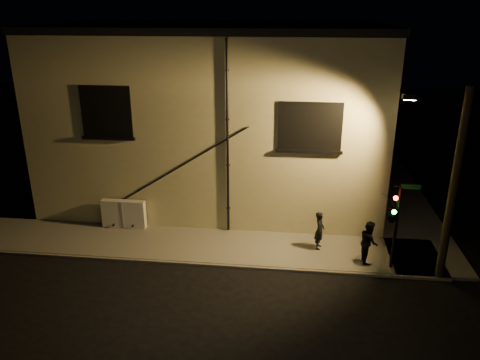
# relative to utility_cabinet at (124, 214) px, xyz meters

# --- Properties ---
(ground) EXTENTS (90.00, 90.00, 0.00)m
(ground) POSITION_rel_utility_cabinet_xyz_m (6.55, -2.70, -0.77)
(ground) COLOR black
(sidewalk) EXTENTS (21.00, 16.00, 0.12)m
(sidewalk) POSITION_rel_utility_cabinet_xyz_m (7.77, 1.69, -0.71)
(sidewalk) COLOR #67665C
(sidewalk) RESTS_ON ground
(building) EXTENTS (16.20, 12.23, 8.80)m
(building) POSITION_rel_utility_cabinet_xyz_m (3.55, 6.29, 3.63)
(building) COLOR beige
(building) RESTS_ON ground
(utility_cabinet) EXTENTS (1.99, 0.33, 1.31)m
(utility_cabinet) POSITION_rel_utility_cabinet_xyz_m (0.00, 0.00, 0.00)
(utility_cabinet) COLOR silver
(utility_cabinet) RESTS_ON sidewalk
(pedestrian_a) EXTENTS (0.47, 0.64, 1.62)m
(pedestrian_a) POSITION_rel_utility_cabinet_xyz_m (8.71, -0.97, 0.16)
(pedestrian_a) COLOR black
(pedestrian_a) RESTS_ON sidewalk
(pedestrian_b) EXTENTS (0.70, 0.87, 1.71)m
(pedestrian_b) POSITION_rel_utility_cabinet_xyz_m (10.57, -1.84, 0.20)
(pedestrian_b) COLOR black
(pedestrian_b) RESTS_ON sidewalk
(traffic_signal) EXTENTS (1.35, 2.02, 3.43)m
(traffic_signal) POSITION_rel_utility_cabinet_xyz_m (11.23, -2.29, 1.65)
(traffic_signal) COLOR black
(traffic_signal) RESTS_ON sidewalk
(streetlamp_pole) EXTENTS (2.02, 1.39, 7.20)m
(streetlamp_pole) POSITION_rel_utility_cabinet_xyz_m (13.02, -2.55, 3.05)
(streetlamp_pole) COLOR black
(streetlamp_pole) RESTS_ON ground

